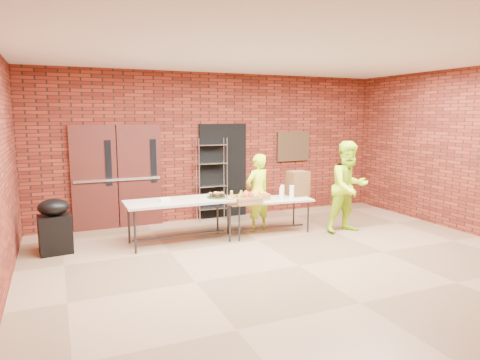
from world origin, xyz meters
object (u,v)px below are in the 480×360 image
(volunteer_woman, at_px, (258,192))
(volunteer_man, at_px, (349,187))
(table_right, at_px, (268,202))
(coffee_dispenser, at_px, (298,183))
(table_left, at_px, (179,204))
(wire_rack, at_px, (212,179))
(covered_grill, at_px, (55,226))

(volunteer_woman, xyz_separation_m, volunteer_man, (1.59, -0.81, 0.13))
(table_right, xyz_separation_m, coffee_dispenser, (0.71, 0.09, 0.30))
(table_left, height_order, coffee_dispenser, coffee_dispenser)
(volunteer_man, bearing_deg, coffee_dispenser, 139.89)
(table_right, distance_m, volunteer_man, 1.60)
(wire_rack, relative_size, coffee_dispenser, 3.63)
(table_right, relative_size, covered_grill, 1.87)
(table_right, distance_m, covered_grill, 3.84)
(table_right, xyz_separation_m, volunteer_woman, (-0.10, 0.27, 0.14))
(table_left, bearing_deg, table_right, -1.89)
(wire_rack, relative_size, covered_grill, 1.95)
(table_right, bearing_deg, wire_rack, 119.57)
(coffee_dispenser, bearing_deg, table_left, -179.48)
(wire_rack, distance_m, volunteer_woman, 1.33)
(coffee_dispenser, distance_m, covered_grill, 4.56)
(wire_rack, distance_m, coffee_dispenser, 1.93)
(coffee_dispenser, xyz_separation_m, volunteer_woman, (-0.81, 0.19, -0.16))
(table_left, bearing_deg, volunteer_man, -10.15)
(wire_rack, relative_size, table_left, 0.94)
(wire_rack, bearing_deg, table_right, -64.79)
(table_left, xyz_separation_m, volunteer_man, (3.25, -0.60, 0.18))
(table_right, bearing_deg, table_left, -175.38)
(coffee_dispenser, bearing_deg, wire_rack, 133.62)
(coffee_dispenser, relative_size, volunteer_man, 0.28)
(table_right, relative_size, volunteer_man, 0.96)
(volunteer_woman, bearing_deg, volunteer_man, 136.44)
(coffee_dispenser, height_order, volunteer_man, volunteer_man)
(table_right, height_order, covered_grill, covered_grill)
(table_right, height_order, coffee_dispenser, coffee_dispenser)
(coffee_dispenser, bearing_deg, covered_grill, 177.02)
(table_left, distance_m, coffee_dispenser, 2.48)
(covered_grill, xyz_separation_m, volunteer_man, (5.31, -0.85, 0.44))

